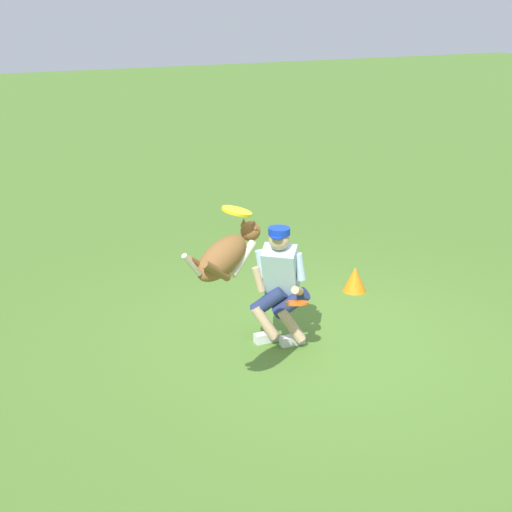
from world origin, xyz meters
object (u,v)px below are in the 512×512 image
at_px(frisbee_held, 297,303).
at_px(training_cone, 355,279).
at_px(person, 280,282).
at_px(frisbee_flying, 237,211).
at_px(dog, 226,255).

xyz_separation_m(frisbee_held, training_cone, (-1.51, -1.27, -0.45)).
bearing_deg(person, frisbee_held, 38.35).
distance_m(frisbee_flying, frisbee_held, 1.60).
height_order(person, dog, dog).
relative_size(dog, frisbee_held, 3.89).
relative_size(person, training_cone, 4.07).
distance_m(person, training_cone, 1.82).
bearing_deg(training_cone, person, 30.65).
height_order(person, frisbee_flying, frisbee_flying).
height_order(dog, frisbee_flying, frisbee_flying).
relative_size(frisbee_flying, training_cone, 0.80).
xyz_separation_m(person, frisbee_flying, (0.90, 0.96, 1.12)).
bearing_deg(frisbee_held, person, -91.34).
distance_m(frisbee_flying, training_cone, 3.45).
relative_size(frisbee_held, training_cone, 0.73).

